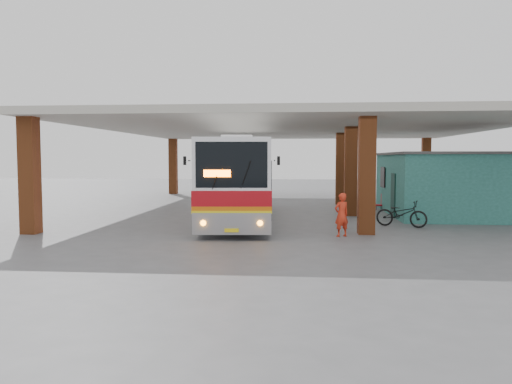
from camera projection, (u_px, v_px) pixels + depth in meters
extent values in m
plane|color=#515154|center=(287.00, 223.00, 21.84)|extent=(90.00, 90.00, 0.00)
cube|color=#9A4A21|center=(367.00, 176.00, 18.44)|extent=(0.60, 0.60, 4.35)
cube|color=#9A4A21|center=(351.00, 171.00, 24.40)|extent=(0.60, 0.60, 4.35)
cube|color=#9A4A21|center=(341.00, 169.00, 30.37)|extent=(0.60, 0.60, 4.35)
cube|color=#9A4A21|center=(30.00, 176.00, 18.56)|extent=(0.60, 0.60, 4.35)
cube|color=#9A4A21|center=(173.00, 166.00, 39.43)|extent=(0.60, 0.60, 4.35)
cube|color=#9A4A21|center=(426.00, 167.00, 37.69)|extent=(0.60, 0.60, 4.35)
cube|color=beige|center=(300.00, 128.00, 27.95)|extent=(21.00, 23.00, 0.30)
cube|color=#2A6A5B|center=(439.00, 184.00, 25.04)|extent=(5.00, 8.00, 3.00)
cube|color=#4D4D4D|center=(440.00, 154.00, 24.94)|extent=(5.20, 8.20, 0.12)
cube|color=#143931|center=(393.00, 195.00, 23.81)|extent=(0.08, 0.95, 2.10)
cube|color=black|center=(383.00, 177.00, 26.74)|extent=(0.08, 1.20, 1.00)
cube|color=black|center=(383.00, 177.00, 26.74)|extent=(0.04, 1.30, 1.10)
cube|color=white|center=(239.00, 175.00, 23.26)|extent=(3.74, 13.06, 3.01)
cube|color=white|center=(238.00, 139.00, 22.08)|extent=(1.55, 3.32, 0.27)
cube|color=gray|center=(232.00, 223.00, 17.13)|extent=(2.73, 0.65, 0.75)
cube|color=#AF0C14|center=(239.00, 188.00, 23.30)|extent=(3.78, 13.06, 0.54)
cube|color=orange|center=(239.00, 195.00, 23.32)|extent=(3.78, 13.06, 0.14)
cube|color=yellow|center=(239.00, 197.00, 23.33)|extent=(3.78, 13.06, 0.11)
cube|color=black|center=(232.00, 165.00, 16.84)|extent=(2.43, 0.30, 1.56)
cube|color=black|center=(212.00, 163.00, 24.09)|extent=(0.85, 9.63, 0.97)
cube|color=black|center=(268.00, 163.00, 24.07)|extent=(0.85, 9.63, 0.97)
cube|color=#FF5905|center=(217.00, 173.00, 16.80)|extent=(0.91, 0.13, 0.24)
sphere|color=orange|center=(203.00, 223.00, 16.91)|extent=(0.19, 0.19, 0.19)
sphere|color=orange|center=(260.00, 223.00, 16.89)|extent=(0.19, 0.19, 0.19)
cube|color=yellow|center=(232.00, 230.00, 16.91)|extent=(0.48, 0.07, 0.13)
cylinder|color=black|center=(204.00, 219.00, 18.87)|extent=(0.43, 1.10, 1.07)
cylinder|color=black|center=(265.00, 219.00, 18.86)|extent=(0.43, 1.10, 1.07)
cylinder|color=black|center=(221.00, 200.00, 27.12)|extent=(0.43, 1.10, 1.07)
cylinder|color=black|center=(263.00, 200.00, 27.10)|extent=(0.43, 1.10, 1.07)
cylinder|color=black|center=(223.00, 198.00, 28.51)|extent=(0.43, 1.10, 1.07)
cylinder|color=black|center=(263.00, 198.00, 28.50)|extent=(0.43, 1.10, 1.07)
imported|color=black|center=(401.00, 214.00, 20.46)|extent=(2.20, 1.53, 1.09)
imported|color=red|center=(342.00, 215.00, 17.92)|extent=(0.69, 0.61, 1.57)
cube|color=#B3131A|center=(379.00, 205.00, 27.32)|extent=(0.50, 0.50, 0.07)
cube|color=#B3131A|center=(382.00, 200.00, 27.31)|extent=(0.10, 0.46, 0.65)
cylinder|color=black|center=(376.00, 208.00, 27.15)|extent=(0.03, 0.03, 0.22)
cylinder|color=black|center=(383.00, 208.00, 27.15)|extent=(0.03, 0.03, 0.22)
cylinder|color=black|center=(375.00, 207.00, 27.52)|extent=(0.03, 0.03, 0.22)
cylinder|color=black|center=(381.00, 207.00, 27.52)|extent=(0.03, 0.03, 0.22)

